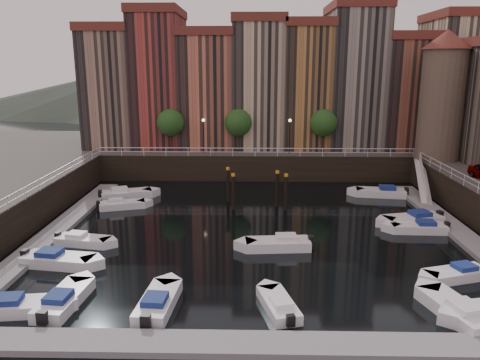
{
  "coord_description": "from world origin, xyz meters",
  "views": [
    {
      "loc": [
        -0.49,
        -36.81,
        13.15
      ],
      "look_at": [
        -1.45,
        4.0,
        3.13
      ],
      "focal_mm": 35.0,
      "sensor_mm": 36.0,
      "label": 1
    }
  ],
  "objects_px": {
    "boat_left_2": "(82,240)",
    "corner_tower": "(442,94)",
    "mooring_pilings": "(256,190)",
    "boat_left_1": "(57,260)",
    "boat_left_0": "(18,307)",
    "gangway": "(423,179)"
  },
  "relations": [
    {
      "from": "boat_left_2",
      "to": "corner_tower",
      "type": "bearing_deg",
      "value": 39.72
    },
    {
      "from": "mooring_pilings",
      "to": "boat_left_1",
      "type": "relative_size",
      "value": 1.13
    },
    {
      "from": "boat_left_1",
      "to": "boat_left_2",
      "type": "distance_m",
      "value": 3.82
    },
    {
      "from": "corner_tower",
      "to": "boat_left_0",
      "type": "height_order",
      "value": "corner_tower"
    },
    {
      "from": "corner_tower",
      "to": "gangway",
      "type": "height_order",
      "value": "corner_tower"
    },
    {
      "from": "boat_left_0",
      "to": "gangway",
      "type": "bearing_deg",
      "value": 31.35
    },
    {
      "from": "mooring_pilings",
      "to": "corner_tower",
      "type": "bearing_deg",
      "value": 22.85
    },
    {
      "from": "boat_left_1",
      "to": "mooring_pilings",
      "type": "bearing_deg",
      "value": 54.18
    },
    {
      "from": "gangway",
      "to": "boat_left_1",
      "type": "xyz_separation_m",
      "value": [
        -30.61,
        -17.79,
        -1.52
      ]
    },
    {
      "from": "corner_tower",
      "to": "boat_left_0",
      "type": "bearing_deg",
      "value": -139.29
    },
    {
      "from": "corner_tower",
      "to": "boat_left_1",
      "type": "bearing_deg",
      "value": -146.37
    },
    {
      "from": "corner_tower",
      "to": "boat_left_2",
      "type": "bearing_deg",
      "value": -150.87
    },
    {
      "from": "mooring_pilings",
      "to": "boat_left_1",
      "type": "distance_m",
      "value": 19.38
    },
    {
      "from": "gangway",
      "to": "mooring_pilings",
      "type": "height_order",
      "value": "gangway"
    },
    {
      "from": "boat_left_2",
      "to": "gangway",
      "type": "bearing_deg",
      "value": 35.39
    },
    {
      "from": "gangway",
      "to": "boat_left_0",
      "type": "height_order",
      "value": "gangway"
    },
    {
      "from": "gangway",
      "to": "mooring_pilings",
      "type": "xyz_separation_m",
      "value": [
        -17.11,
        -3.93,
        -0.27
      ]
    },
    {
      "from": "boat_left_0",
      "to": "boat_left_2",
      "type": "xyz_separation_m",
      "value": [
        -0.04,
        10.03,
        -0.03
      ]
    },
    {
      "from": "gangway",
      "to": "boat_left_0",
      "type": "bearing_deg",
      "value": -141.54
    },
    {
      "from": "gangway",
      "to": "boat_left_1",
      "type": "distance_m",
      "value": 35.43
    },
    {
      "from": "mooring_pilings",
      "to": "boat_left_0",
      "type": "bearing_deg",
      "value": -123.17
    },
    {
      "from": "corner_tower",
      "to": "mooring_pilings",
      "type": "relative_size",
      "value": 2.36
    }
  ]
}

